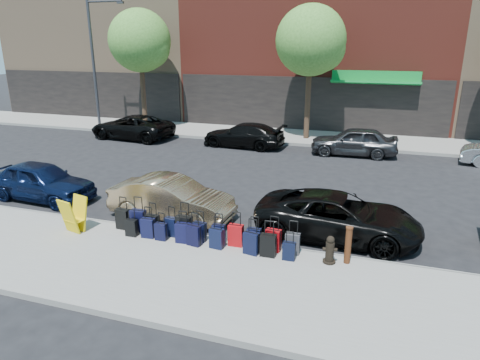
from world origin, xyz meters
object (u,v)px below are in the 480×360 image
(bollard, at_px, (348,244))
(car_near_1, at_px, (171,199))
(car_near_0, at_px, (41,181))
(car_near_2, at_px, (338,216))
(tree_left, at_px, (142,42))
(suitcase_front_5, at_px, (200,232))
(streetlight, at_px, (95,55))
(car_far_0, at_px, (132,127))
(tree_center, at_px, (313,43))
(fire_hydrant, at_px, (330,250))
(display_rack, at_px, (74,215))
(car_far_1, at_px, (243,135))
(car_far_2, at_px, (354,141))

(bollard, xyz_separation_m, car_near_1, (-5.64, 1.56, 0.01))
(car_near_0, xyz_separation_m, car_near_2, (10.47, 0.07, -0.04))
(tree_left, height_order, car_near_1, tree_left)
(suitcase_front_5, xyz_separation_m, car_near_1, (-1.64, 1.56, 0.24))
(tree_left, distance_m, bollard, 20.49)
(streetlight, distance_m, car_near_2, 20.61)
(suitcase_front_5, distance_m, car_far_0, 14.92)
(car_far_0, bearing_deg, car_near_1, 42.41)
(tree_left, xyz_separation_m, streetlight, (-2.94, -0.70, -0.75))
(tree_center, xyz_separation_m, fire_hydrant, (2.91, -14.47, -4.93))
(bollard, bearing_deg, display_rack, -176.00)
(tree_left, xyz_separation_m, car_near_0, (2.94, -12.66, -4.72))
(car_near_1, bearing_deg, streetlight, 45.95)
(display_rack, height_order, car_far_0, car_far_0)
(streetlight, relative_size, car_near_2, 1.70)
(fire_hydrant, xyz_separation_m, car_near_1, (-5.22, 1.68, 0.18))
(car_near_0, xyz_separation_m, car_far_1, (4.45, 10.02, -0.04))
(car_near_0, bearing_deg, display_rack, -121.53)
(car_near_1, bearing_deg, display_rack, 138.70)
(suitcase_front_5, bearing_deg, fire_hydrant, 4.80)
(tree_left, height_order, fire_hydrant, tree_left)
(streetlight, distance_m, car_far_1, 11.25)
(suitcase_front_5, distance_m, car_near_0, 7.09)
(car_near_0, bearing_deg, tree_left, 16.54)
(suitcase_front_5, bearing_deg, car_near_2, 32.91)
(tree_center, bearing_deg, streetlight, -177.02)
(car_near_0, bearing_deg, car_near_1, -87.89)
(tree_left, distance_m, car_near_0, 13.83)
(display_rack, relative_size, car_near_2, 0.22)
(suitcase_front_5, height_order, display_rack, display_rack)
(streetlight, xyz_separation_m, car_far_2, (16.13, -1.96, -3.94))
(fire_hydrant, bearing_deg, suitcase_front_5, 169.51)
(tree_left, distance_m, streetlight, 3.11)
(suitcase_front_5, height_order, car_near_2, car_near_2)
(streetlight, height_order, fire_hydrant, streetlight)
(tree_center, distance_m, streetlight, 13.48)
(fire_hydrant, bearing_deg, car_near_1, 153.62)
(car_near_0, height_order, car_far_1, car_near_0)
(fire_hydrant, bearing_deg, tree_center, 92.87)
(display_rack, xyz_separation_m, car_near_1, (2.07, 2.10, 0.01))
(streetlight, bearing_deg, fire_hydrant, -40.11)
(suitcase_front_5, xyz_separation_m, fire_hydrant, (3.58, -0.12, 0.06))
(tree_center, relative_size, suitcase_front_5, 8.27)
(display_rack, bearing_deg, tree_center, 87.64)
(fire_hydrant, bearing_deg, car_near_0, 161.71)
(suitcase_front_5, xyz_separation_m, car_far_0, (-9.29, 11.67, 0.27))
(car_far_2, bearing_deg, car_near_2, -1.18)
(car_near_2, bearing_deg, car_far_1, 33.08)
(car_near_1, height_order, car_far_0, car_far_0)
(car_near_2, relative_size, car_far_1, 1.05)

